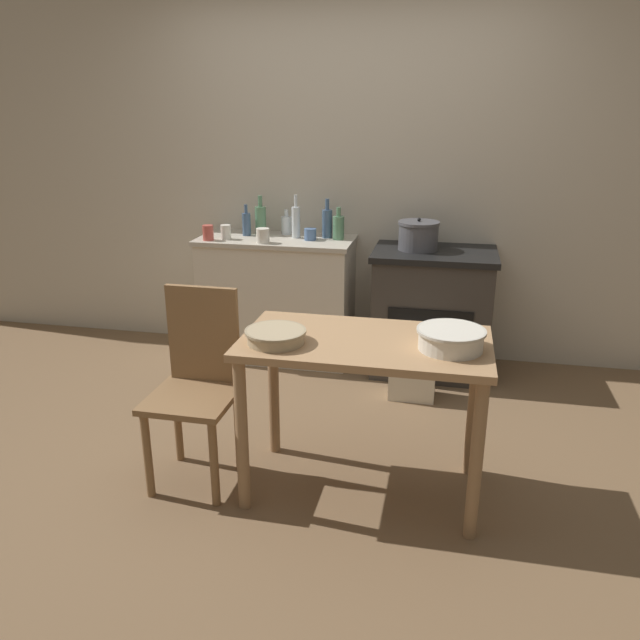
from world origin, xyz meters
The scene contains 20 objects.
ground_plane centered at (0.00, 0.00, 0.00)m, with size 14.00×14.00×0.00m, color brown.
wall_back centered at (0.00, 1.58, 1.27)m, with size 8.00×0.07×2.55m.
counter_cabinet centered at (-0.48, 1.30, 0.44)m, with size 1.09×0.52×0.88m.
stove centered at (0.62, 1.27, 0.43)m, with size 0.81×0.60×0.85m.
work_table centered at (0.37, -0.27, 0.65)m, with size 1.11×0.61×0.78m.
chair centered at (-0.43, -0.29, 0.50)m, with size 0.40×0.40×0.95m.
flour_sack centered at (0.54, 0.80, 0.17)m, with size 0.29×0.20×0.33m, color beige.
stock_pot centered at (0.51, 1.28, 0.95)m, with size 0.27×0.27×0.21m.
mixing_bowl_large centered at (-0.01, -0.39, 0.81)m, with size 0.27×0.27×0.06m.
mixing_bowl_small centered at (0.75, -0.31, 0.83)m, with size 0.29×0.29×0.09m.
bottle_far_left centered at (-0.44, 1.45, 0.95)m, with size 0.07×0.07×0.18m.
bottle_left centered at (-0.71, 1.35, 0.97)m, with size 0.06×0.06×0.22m.
bottle_mid_left centered at (-0.13, 1.39, 0.99)m, with size 0.07×0.07×0.27m.
bottle_center_left centered at (-0.04, 1.34, 0.97)m, with size 0.08×0.08×0.22m.
bottle_center centered at (-0.34, 1.34, 1.00)m, with size 0.06×0.06×0.30m.
bottle_center_right centered at (-0.62, 1.39, 0.99)m, with size 0.08×0.08×0.28m.
cup_mid_right centered at (-0.81, 1.19, 0.93)m, with size 0.07×0.07×0.10m, color silver.
cup_right centered at (-0.91, 1.13, 0.94)m, with size 0.07×0.07×0.10m, color #B74C42.
cup_far_right centered at (-0.23, 1.28, 0.92)m, with size 0.08×0.08×0.08m, color #4C6B99.
cup_end_right centered at (-0.52, 1.12, 0.93)m, with size 0.09×0.09×0.10m, color silver.
Camera 1 is at (0.71, -2.85, 1.77)m, focal length 35.00 mm.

